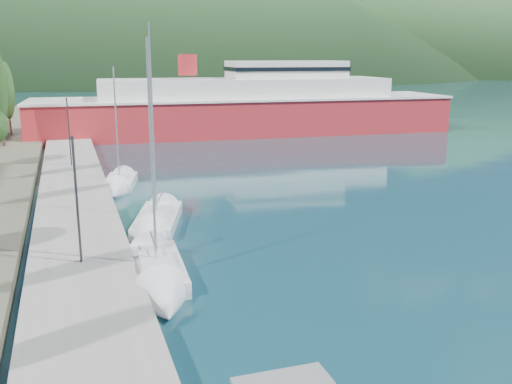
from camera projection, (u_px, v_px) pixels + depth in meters
name	position (u px, v px, depth m)	size (l,w,h in m)	color
ground	(107.00, 104.00, 128.52)	(1400.00, 1400.00, 0.00)	#133D47
quay	(76.00, 207.00, 38.95)	(5.00, 88.00, 0.80)	gray
lamp_posts	(76.00, 189.00, 27.94)	(0.15, 49.07, 6.06)	#2D2D33
sailboat_near	(160.00, 287.00, 25.71)	(3.03, 8.68, 12.28)	silver
sailboat_mid	(153.00, 231.00, 33.84)	(4.98, 9.57, 13.33)	silver
sailboat_far	(117.00, 188.00, 45.17)	(3.82, 7.51, 10.55)	silver
ferry	(247.00, 108.00, 78.35)	(57.42, 15.49, 11.28)	#B12328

